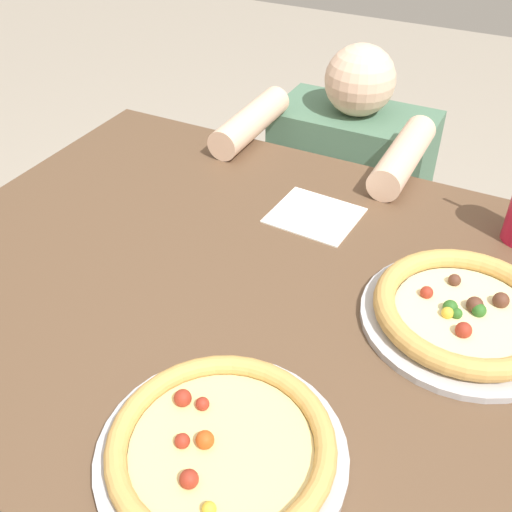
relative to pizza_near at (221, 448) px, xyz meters
name	(u,v)px	position (x,y,z in m)	size (l,w,h in m)	color
dining_table	(239,330)	(-0.14, 0.30, -0.13)	(1.17, 0.95, 0.75)	brown
pizza_near	(221,448)	(0.00, 0.00, 0.00)	(0.31, 0.31, 0.04)	#B7B7BC
pizza_far	(465,312)	(0.21, 0.38, 0.00)	(0.31, 0.31, 0.05)	#B7B7BC
paper_napkin	(315,215)	(-0.10, 0.54, -0.02)	(0.16, 0.14, 0.00)	white
diner_seated	(343,226)	(-0.19, 1.01, -0.36)	(0.43, 0.53, 0.92)	#333847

